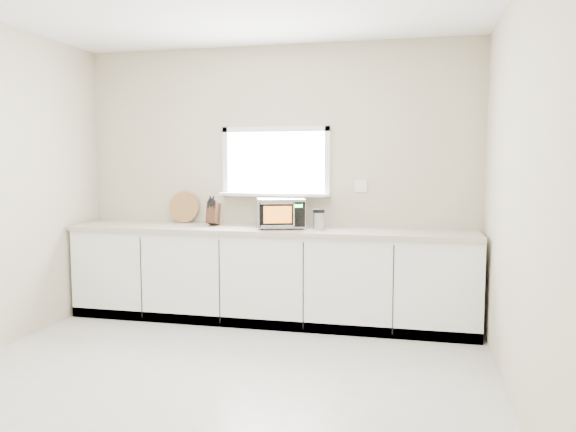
% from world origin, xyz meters
% --- Properties ---
extents(ground, '(4.00, 4.00, 0.00)m').
position_xyz_m(ground, '(0.00, 0.00, 0.00)').
color(ground, beige).
rests_on(ground, ground).
extents(back_wall, '(4.00, 0.17, 2.70)m').
position_xyz_m(back_wall, '(0.00, 2.00, 1.36)').
color(back_wall, '#BAB094').
rests_on(back_wall, ground).
extents(cabinets, '(3.92, 0.60, 0.88)m').
position_xyz_m(cabinets, '(0.00, 1.70, 0.44)').
color(cabinets, white).
rests_on(cabinets, ground).
extents(countertop, '(3.92, 0.64, 0.04)m').
position_xyz_m(countertop, '(0.00, 1.69, 0.90)').
color(countertop, beige).
rests_on(countertop, cabinets).
extents(microwave, '(0.53, 0.47, 0.29)m').
position_xyz_m(microwave, '(0.12, 1.71, 1.07)').
color(microwave, black).
rests_on(microwave, countertop).
extents(knife_block, '(0.10, 0.21, 0.30)m').
position_xyz_m(knife_block, '(-0.59, 1.76, 1.05)').
color(knife_block, '#452718').
rests_on(knife_block, countertop).
extents(cutting_board, '(0.32, 0.08, 0.32)m').
position_xyz_m(cutting_board, '(-0.98, 1.94, 1.08)').
color(cutting_board, '#9E673D').
rests_on(cutting_board, countertop).
extents(coffee_grinder, '(0.12, 0.12, 0.20)m').
position_xyz_m(coffee_grinder, '(0.49, 1.67, 1.02)').
color(coffee_grinder, '#B0B2B8').
rests_on(coffee_grinder, countertop).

